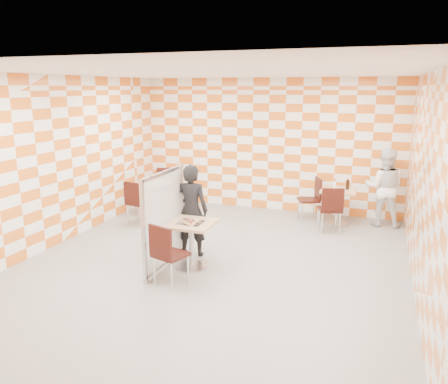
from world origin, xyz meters
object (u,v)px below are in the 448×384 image
Objects in this scene: chair_empty_near at (136,200)px; chair_second_front at (331,206)px; chair_main_front at (166,250)px; soda_bottle at (348,185)px; man_white at (384,188)px; sport_bottle at (335,184)px; chair_second_side at (313,196)px; partition at (165,219)px; second_table at (338,201)px; empty_table at (153,193)px; chair_empty_far at (165,184)px; main_table at (191,237)px; man_dark at (191,210)px.

chair_second_front is at bearing 12.01° from chair_empty_near.
chair_main_front is 4.02× the size of soda_bottle.
sport_bottle is (-0.97, -0.20, 0.04)m from man_white.
partition is at bearing -118.60° from chair_second_side.
chair_second_front is 0.76m from soda_bottle.
empty_table is (-3.95, -0.66, 0.00)m from second_table.
man_white is (4.87, 0.20, 0.25)m from chair_empty_far.
second_table is 0.81× the size of chair_main_front.
empty_table is 3.88m from chair_second_front.
chair_main_front is 1.00× the size of chair_empty_far.
partition is at bearing -62.99° from chair_empty_far.
second_table is 4.16m from chair_empty_near.
main_table is at bearing -56.84° from chair_empty_far.
second_table is 4.31m from chair_main_front.
chair_empty_far is at bearing 123.16° from main_table.
man_white is (3.22, 3.45, 0.01)m from partition.
sport_bottle is at bearing 10.51° from empty_table.
chair_second_side is at bearing 171.54° from sport_bottle.
sport_bottle is (1.91, 3.88, 0.29)m from chair_main_front.
chair_empty_far reaches higher than second_table.
man_dark is (-2.17, -2.57, 0.27)m from second_table.
man_dark is (1.83, -2.63, 0.24)m from chair_empty_far.
chair_empty_far is (-3.47, -0.07, 0.00)m from chair_second_side.
empty_table is at bearing -167.13° from chair_second_side.
man_dark is at bearing -46.99° from empty_table.
chair_empty_near is at bearing -160.12° from soda_bottle.
chair_empty_near is at bearing 20.10° from man_white.
soda_bottle is (4.12, 0.68, 0.34)m from empty_table.
chair_second_side is (3.42, 0.78, 0.04)m from empty_table.
main_table is at bearing -113.63° from chair_second_side.
man_white reaches higher than chair_second_side.
man_white is at bearing 17.80° from soda_bottle.
second_table is at bearing -31.98° from sport_bottle.
partition is (1.56, -1.75, 0.25)m from chair_empty_near.
chair_empty_far is at bearing 117.01° from partition.
chair_empty_near is (-1.89, 2.38, 0.00)m from chair_main_front.
chair_main_front reaches higher than main_table.
man_white reaches higher than second_table.
main_table is at bearing 105.69° from man_dark.
man_white is 0.75m from soda_bottle.
second_table is 0.81× the size of chair_second_side.
chair_empty_near is at bearing -167.99° from chair_second_front.
partition is at bearing -127.92° from soda_bottle.
chair_second_front is 3.98m from chair_empty_far.
chair_empty_near is (-1.96, 1.65, 0.04)m from main_table.
man_dark is 4.15m from man_white.
main_table is 3.78m from soda_bottle.
chair_empty_far is at bearing 170.10° from chair_second_front.
chair_empty_near is 1.00× the size of chair_empty_far.
second_table is 0.38m from soda_bottle.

